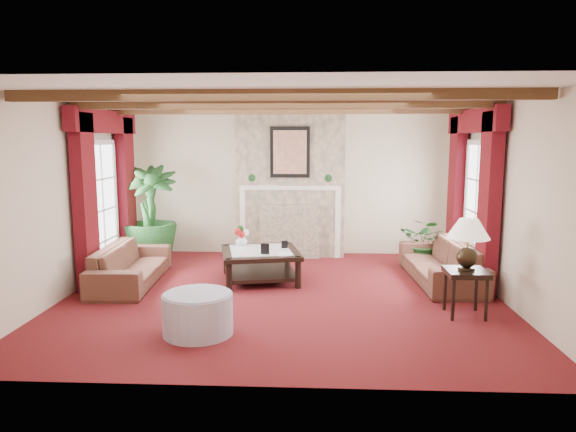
# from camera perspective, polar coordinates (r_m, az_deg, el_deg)

# --- Properties ---
(floor) EXTENTS (6.00, 6.00, 0.00)m
(floor) POSITION_cam_1_polar(r_m,az_deg,el_deg) (7.34, -0.60, -8.72)
(floor) COLOR #4B0D10
(floor) RESTS_ON ground
(ceiling) EXTENTS (6.00, 6.00, 0.00)m
(ceiling) POSITION_cam_1_polar(r_m,az_deg,el_deg) (7.03, -0.64, 12.81)
(ceiling) COLOR white
(ceiling) RESTS_ON floor
(back_wall) EXTENTS (6.00, 0.02, 2.70)m
(back_wall) POSITION_cam_1_polar(r_m,az_deg,el_deg) (9.79, 0.33, 3.65)
(back_wall) COLOR beige
(back_wall) RESTS_ON ground
(left_wall) EXTENTS (0.02, 5.50, 2.70)m
(left_wall) POSITION_cam_1_polar(r_m,az_deg,el_deg) (7.83, -23.12, 1.79)
(left_wall) COLOR beige
(left_wall) RESTS_ON ground
(right_wall) EXTENTS (0.02, 5.50, 2.70)m
(right_wall) POSITION_cam_1_polar(r_m,az_deg,el_deg) (7.51, 22.91, 1.54)
(right_wall) COLOR beige
(right_wall) RESTS_ON ground
(ceiling_beams) EXTENTS (6.00, 3.00, 0.12)m
(ceiling_beams) POSITION_cam_1_polar(r_m,az_deg,el_deg) (7.03, -0.64, 12.32)
(ceiling_beams) COLOR #3A2312
(ceiling_beams) RESTS_ON ceiling
(fireplace) EXTENTS (2.00, 0.52, 2.70)m
(fireplace) POSITION_cam_1_polar(r_m,az_deg,el_deg) (9.57, 0.29, 11.63)
(fireplace) COLOR tan
(fireplace) RESTS_ON ground
(french_door_left) EXTENTS (0.10, 1.10, 2.16)m
(french_door_left) POSITION_cam_1_polar(r_m,az_deg,el_deg) (8.69, -20.36, 7.68)
(french_door_left) COLOR white
(french_door_left) RESTS_ON ground
(french_door_right) EXTENTS (0.10, 1.10, 2.16)m
(french_door_right) POSITION_cam_1_polar(r_m,az_deg,el_deg) (8.40, 20.67, 7.66)
(french_door_right) COLOR white
(french_door_right) RESTS_ON ground
(curtains_left) EXTENTS (0.20, 2.40, 2.55)m
(curtains_left) POSITION_cam_1_polar(r_m,az_deg,el_deg) (8.65, -19.82, 10.49)
(curtains_left) COLOR #520A0D
(curtains_left) RESTS_ON ground
(curtains_right) EXTENTS (0.20, 2.40, 2.55)m
(curtains_right) POSITION_cam_1_polar(r_m,az_deg,el_deg) (8.37, 20.10, 10.57)
(curtains_right) COLOR #520A0D
(curtains_right) RESTS_ON ground
(sofa_left) EXTENTS (2.08, 0.82, 0.79)m
(sofa_left) POSITION_cam_1_polar(r_m,az_deg,el_deg) (8.15, -17.07, -4.50)
(sofa_left) COLOR #3C1018
(sofa_left) RESTS_ON ground
(sofa_right) EXTENTS (2.19, 0.81, 0.83)m
(sofa_right) POSITION_cam_1_polar(r_m,az_deg,el_deg) (8.23, 16.63, -4.19)
(sofa_right) COLOR #3C1018
(sofa_right) RESTS_ON ground
(potted_palm) EXTENTS (1.39, 1.96, 0.97)m
(potted_palm) POSITION_cam_1_polar(r_m,az_deg,el_deg) (9.49, -15.04, -2.08)
(potted_palm) COLOR black
(potted_palm) RESTS_ON ground
(small_plant) EXTENTS (1.55, 1.56, 0.66)m
(small_plant) POSITION_cam_1_polar(r_m,az_deg,el_deg) (9.16, 14.84, -3.42)
(small_plant) COLOR black
(small_plant) RESTS_ON ground
(coffee_table) EXTENTS (1.37, 1.37, 0.47)m
(coffee_table) POSITION_cam_1_polar(r_m,az_deg,el_deg) (8.00, -3.10, -5.51)
(coffee_table) COLOR black
(coffee_table) RESTS_ON ground
(side_table) EXTENTS (0.59, 0.59, 0.58)m
(side_table) POSITION_cam_1_polar(r_m,az_deg,el_deg) (6.79, 19.08, -8.05)
(side_table) COLOR black
(side_table) RESTS_ON ground
(ottoman) EXTENTS (0.79, 0.79, 0.46)m
(ottoman) POSITION_cam_1_polar(r_m,az_deg,el_deg) (5.95, -9.98, -10.66)
(ottoman) COLOR gray
(ottoman) RESTS_ON ground
(table_lamp) EXTENTS (0.52, 0.52, 0.66)m
(table_lamp) POSITION_cam_1_polar(r_m,az_deg,el_deg) (6.65, 19.34, -2.93)
(table_lamp) COLOR black
(table_lamp) RESTS_ON side_table
(flower_vase) EXTENTS (0.25, 0.25, 0.19)m
(flower_vase) POSITION_cam_1_polar(r_m,az_deg,el_deg) (8.30, -5.19, -2.70)
(flower_vase) COLOR silver
(flower_vase) RESTS_ON coffee_table
(book) EXTENTS (0.21, 0.09, 0.28)m
(book) POSITION_cam_1_polar(r_m,az_deg,el_deg) (7.59, -1.24, -3.35)
(book) COLOR black
(book) RESTS_ON coffee_table
(photo_frame_a) EXTENTS (0.13, 0.03, 0.17)m
(photo_frame_a) POSITION_cam_1_polar(r_m,az_deg,el_deg) (7.63, -2.56, -3.72)
(photo_frame_a) COLOR black
(photo_frame_a) RESTS_ON coffee_table
(photo_frame_b) EXTENTS (0.10, 0.05, 0.13)m
(photo_frame_b) POSITION_cam_1_polar(r_m,az_deg,el_deg) (8.05, -0.39, -3.21)
(photo_frame_b) COLOR black
(photo_frame_b) RESTS_ON coffee_table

